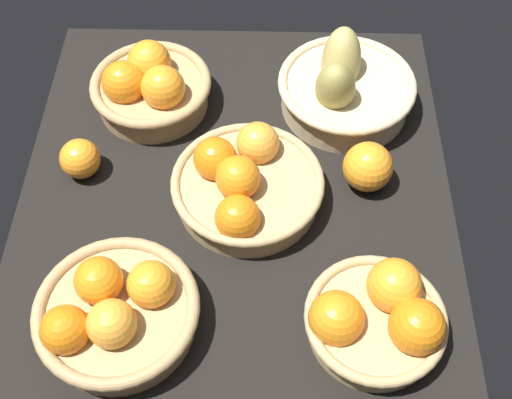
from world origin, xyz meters
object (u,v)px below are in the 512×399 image
(basket_far_right, at_px, (378,317))
(basket_far_left_pears, at_px, (344,88))
(basket_near_left, at_px, (150,86))
(loose_orange_back_gap, at_px, (368,167))
(basket_near_right, at_px, (115,312))
(loose_orange_front_gap, at_px, (80,159))
(basket_center, at_px, (245,184))

(basket_far_right, distance_m, basket_far_left_pears, 0.45)
(basket_near_left, relative_size, loose_orange_back_gap, 2.62)
(basket_near_right, bearing_deg, basket_near_left, -179.67)
(basket_near_left, distance_m, loose_orange_front_gap, 0.19)
(basket_far_left_pears, relative_size, loose_orange_back_gap, 2.96)
(basket_far_left_pears, bearing_deg, basket_near_right, -37.83)
(loose_orange_front_gap, relative_size, loose_orange_back_gap, 0.81)
(basket_center, bearing_deg, basket_far_left_pears, 141.43)
(basket_far_left_pears, bearing_deg, loose_orange_back_gap, 9.63)
(basket_near_right, relative_size, loose_orange_back_gap, 2.84)
(basket_center, bearing_deg, basket_near_right, -37.13)
(loose_orange_front_gap, height_order, loose_orange_back_gap, loose_orange_back_gap)
(basket_far_left_pears, bearing_deg, loose_orange_front_gap, -69.97)
(loose_orange_front_gap, xyz_separation_m, loose_orange_back_gap, (0.01, 0.48, 0.01))
(basket_center, height_order, loose_orange_back_gap, basket_center)
(basket_far_left_pears, xyz_separation_m, basket_near_right, (0.45, -0.35, -0.00))
(basket_far_left_pears, xyz_separation_m, loose_orange_back_gap, (0.18, 0.03, -0.00))
(basket_center, height_order, basket_far_right, basket_center)
(basket_center, distance_m, basket_far_right, 0.30)
(basket_center, bearing_deg, basket_near_left, -139.96)
(basket_far_right, relative_size, basket_far_left_pears, 0.82)
(basket_far_left_pears, bearing_deg, basket_near_left, -89.39)
(basket_far_right, relative_size, basket_near_left, 0.93)
(basket_near_right, distance_m, loose_orange_front_gap, 0.30)
(basket_far_right, distance_m, loose_orange_back_gap, 0.27)
(basket_far_right, bearing_deg, basket_near_right, -89.81)
(basket_center, xyz_separation_m, basket_near_right, (0.23, -0.18, 0.00))
(basket_far_right, relative_size, basket_near_right, 0.86)
(basket_near_left, bearing_deg, loose_orange_front_gap, -31.98)
(basket_near_right, relative_size, basket_near_left, 1.09)
(basket_far_right, xyz_separation_m, basket_near_left, (-0.44, -0.37, 0.01))
(basket_far_right, xyz_separation_m, basket_near_right, (0.00, -0.37, 0.00))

